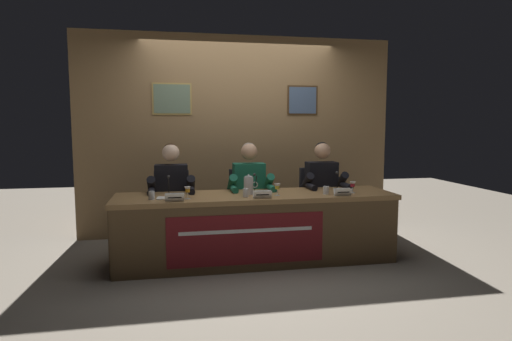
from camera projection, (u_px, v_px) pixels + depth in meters
The scene contains 23 objects.
ground_plane at pixel (256, 260), 4.57m from camera, with size 12.00×12.00×0.00m, color gray.
wall_back_panelled at pixel (239, 136), 5.64m from camera, with size 4.14×0.14×2.60m.
conference_table at pixel (258, 218), 4.42m from camera, with size 2.94×0.75×0.72m.
chair_left at pixel (172, 212), 4.90m from camera, with size 0.44×0.45×0.92m.
panelist_left at pixel (172, 191), 4.68m from camera, with size 0.51×0.48×1.25m.
nameplate_left at pixel (175, 197), 4.06m from camera, with size 0.18×0.06×0.08m.
juice_glass_left at pixel (188, 190), 4.19m from camera, with size 0.06×0.06×0.12m.
water_cup_left at pixel (152, 196), 4.16m from camera, with size 0.06×0.06×0.08m.
microphone_left at pixel (169, 190), 4.28m from camera, with size 0.06×0.17×0.22m.
chair_center at pixel (247, 209), 5.07m from camera, with size 0.44×0.45×0.92m.
panelist_center at pixel (250, 188), 4.84m from camera, with size 0.51×0.48×1.25m.
nameplate_center at pixel (262, 194), 4.22m from camera, with size 0.19×0.06×0.08m.
juice_glass_center at pixel (277, 187), 4.39m from camera, with size 0.06×0.06×0.12m.
water_cup_center at pixel (246, 193), 4.31m from camera, with size 0.06×0.06×0.08m.
microphone_center at pixel (256, 187), 4.46m from camera, with size 0.06×0.17×0.22m.
chair_right at pixel (318, 206), 5.23m from camera, with size 0.44×0.45×0.92m.
panelist_right at pixel (324, 186), 5.01m from camera, with size 0.51×0.48×1.25m.
nameplate_right at pixel (343, 192), 4.38m from camera, with size 0.18×0.06×0.08m.
juice_glass_right at pixel (353, 185), 4.56m from camera, with size 0.06×0.06×0.12m.
water_cup_right at pixel (326, 191), 4.48m from camera, with size 0.06×0.06×0.08m.
microphone_right at pixel (340, 185), 4.64m from camera, with size 0.06×0.17×0.22m.
water_pitcher_central at pixel (249, 185), 4.48m from camera, with size 0.15×0.10×0.21m.
document_stack_left at pixel (168, 198), 4.21m from camera, with size 0.22×0.16×0.01m.
Camera 1 is at (-0.83, -4.36, 1.46)m, focal length 29.84 mm.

